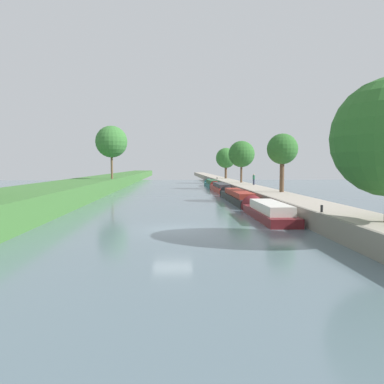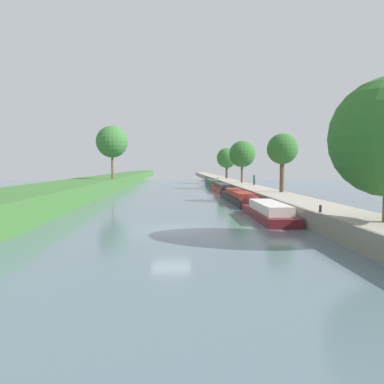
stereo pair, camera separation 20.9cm
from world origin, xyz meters
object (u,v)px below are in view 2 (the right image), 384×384
object	(u,v)px
narrowboat_red	(221,188)
narrowboat_teal	(212,184)
person_walking	(254,179)
narrowboat_maroon	(265,211)
mooring_bollard_far	(218,178)
narrowboat_black	(236,196)
mooring_bollard_near	(320,209)

from	to	relation	value
narrowboat_red	narrowboat_teal	world-z (taller)	narrowboat_red
narrowboat_teal	person_walking	distance (m)	18.12
narrowboat_maroon	mooring_bollard_far	world-z (taller)	mooring_bollard_far
narrowboat_maroon	narrowboat_teal	xyz separation A→B (m)	(0.20, 43.08, -0.01)
narrowboat_teal	mooring_bollard_far	size ratio (longest dim) A/B	28.50
narrowboat_black	person_walking	world-z (taller)	person_walking
person_walking	narrowboat_black	bearing A→B (deg)	-111.13
mooring_bollard_far	narrowboat_red	bearing A→B (deg)	-95.41
narrowboat_black	mooring_bollard_far	size ratio (longest dim) A/B	34.85
narrowboat_teal	person_walking	size ratio (longest dim) A/B	7.73
person_walking	mooring_bollard_far	bearing A→B (deg)	97.07
narrowboat_teal	mooring_bollard_near	bearing A→B (deg)	-87.99
narrowboat_maroon	narrowboat_red	bearing A→B (deg)	89.78
narrowboat_maroon	mooring_bollard_far	bearing A→B (deg)	87.71
narrowboat_black	mooring_bollard_far	xyz separation A→B (m)	(1.96, 35.01, 0.86)
person_walking	mooring_bollard_near	size ratio (longest dim) A/B	3.69
narrowboat_red	mooring_bollard_near	world-z (taller)	mooring_bollard_near
narrowboat_maroon	narrowboat_black	size ratio (longest dim) A/B	0.67
narrowboat_black	narrowboat_red	size ratio (longest dim) A/B	1.07
narrowboat_black	narrowboat_teal	bearing A→B (deg)	89.55
narrowboat_black	mooring_bollard_far	distance (m)	35.07
narrowboat_black	mooring_bollard_near	xyz separation A→B (m)	(1.96, -19.43, 0.86)
mooring_bollard_near	narrowboat_teal	bearing A→B (deg)	92.01
narrowboat_teal	person_walking	world-z (taller)	person_walking
narrowboat_maroon	narrowboat_teal	bearing A→B (deg)	89.74
narrowboat_black	narrowboat_red	world-z (taller)	narrowboat_red
narrowboat_maroon	mooring_bollard_near	world-z (taller)	mooring_bollard_near
mooring_bollard_far	mooring_bollard_near	bearing A→B (deg)	-90.00
narrowboat_red	person_walking	bearing A→B (deg)	-36.63
narrowboat_maroon	mooring_bollard_far	size ratio (longest dim) A/B	23.35
narrowboat_red	mooring_bollard_far	world-z (taller)	mooring_bollard_far
narrowboat_black	narrowboat_red	bearing A→B (deg)	89.48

